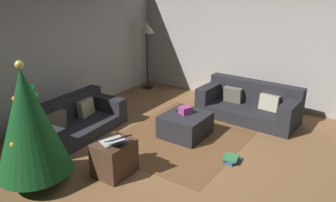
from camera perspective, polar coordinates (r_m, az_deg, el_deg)
The scene contains 14 objects.
ground_plane at distance 4.74m, azimuth 3.57°, elevation -11.58°, with size 6.40×6.40×0.00m, color brown.
rear_partition at distance 6.34m, azimuth -21.52°, elevation 8.00°, with size 6.40×0.12×2.60m, color #BCB7B2.
corner_partition at distance 7.03m, azimuth 17.29°, elevation 9.57°, with size 0.12×6.40×2.60m, color #B5B0AB.
couch_left at distance 5.85m, azimuth -16.53°, elevation -3.34°, with size 1.81×1.00×0.61m.
couch_right at distance 6.45m, azimuth 14.30°, elevation -0.58°, with size 0.94×1.90×0.69m.
ottoman at distance 5.55m, azimuth 3.11°, elevation -4.27°, with size 0.77×0.71×0.39m, color #26262B.
gift_box at distance 5.50m, azimuth 3.09°, elevation -1.62°, with size 0.19×0.17×0.12m, color #B23F8C.
tv_remote at distance 5.57m, azimuth 2.23°, elevation -1.88°, with size 0.05×0.16×0.02m, color black.
christmas_tree at distance 4.32m, azimuth -23.55°, elevation -3.51°, with size 0.94×0.94×1.66m.
side_table at distance 4.52m, azimuth -9.54°, elevation -9.94°, with size 0.52×0.44×0.49m, color #4C3323.
laptop at distance 4.34m, azimuth -9.39°, elevation -6.92°, with size 0.42×0.46×0.18m.
book_stack at distance 4.91m, azimuth 11.19°, elevation -10.13°, with size 0.26×0.25×0.09m.
corner_lamp at distance 7.82m, azimuth -3.84°, elevation 12.01°, with size 0.36×0.36×1.62m.
area_rug at distance 5.64m, azimuth 3.07°, elevation -6.03°, with size 2.60×2.00×0.01m, color brown.
Camera 1 is at (-3.48, -2.03, 2.50)m, focal length 34.25 mm.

